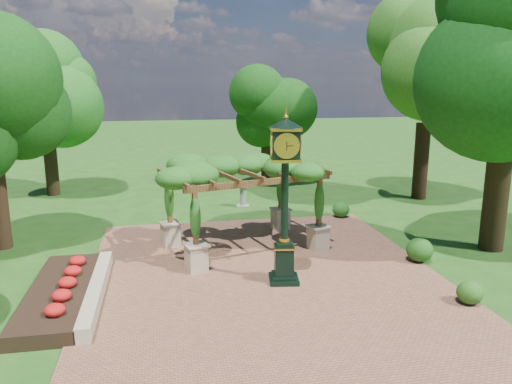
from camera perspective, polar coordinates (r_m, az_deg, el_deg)
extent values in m
plane|color=#1E4714|center=(13.63, 1.97, -11.36)|extent=(120.00, 120.00, 0.00)
cube|color=brown|center=(14.52, 1.11, -9.71)|extent=(10.00, 12.00, 0.04)
cube|color=#C6B793|center=(13.86, -17.76, -10.68)|extent=(0.35, 5.00, 0.40)
cube|color=red|center=(14.01, -21.47, -10.79)|extent=(1.50, 5.00, 0.36)
cube|color=black|center=(14.21, 3.18, -9.90)|extent=(0.93, 0.93, 0.12)
cube|color=black|center=(14.01, 3.21, -7.83)|extent=(0.58, 0.58, 0.91)
cube|color=gold|center=(13.87, 3.23, -6.26)|extent=(0.65, 0.65, 0.04)
cylinder|color=black|center=(13.50, 3.30, -0.94)|extent=(0.23, 0.23, 2.34)
cube|color=black|center=(13.22, 3.39, 5.49)|extent=(0.81, 0.81, 0.71)
cylinder|color=beige|center=(12.86, 3.54, 5.28)|extent=(0.61, 0.12, 0.61)
cone|color=black|center=(13.17, 3.42, 7.90)|extent=(1.04, 1.04, 0.25)
sphere|color=gold|center=(13.16, 3.43, 8.56)|extent=(0.14, 0.14, 0.14)
cube|color=#C0AD8F|center=(14.92, -6.83, -7.51)|extent=(0.69, 0.69, 0.77)
cube|color=brown|center=(14.55, -6.96, -2.99)|extent=(0.17, 0.17, 1.58)
cube|color=#C0AD8F|center=(16.76, 7.13, -5.24)|extent=(0.69, 0.69, 0.77)
cube|color=brown|center=(16.42, 7.24, -1.19)|extent=(0.17, 0.17, 1.58)
cube|color=#C0AD8F|center=(17.24, -9.74, -4.82)|extent=(0.69, 0.69, 0.77)
cube|color=brown|center=(16.92, -9.90, -0.87)|extent=(0.17, 0.17, 1.58)
cube|color=#C0AD8F|center=(18.85, 2.81, -3.13)|extent=(0.69, 0.69, 0.77)
cube|color=brown|center=(18.55, 2.85, 0.50)|extent=(0.17, 0.17, 1.58)
cube|color=brown|center=(15.17, 0.59, 1.09)|extent=(4.81, 1.48, 0.19)
cube|color=brown|center=(17.46, -3.26, 2.60)|extent=(4.81, 1.48, 0.19)
ellipsoid|color=#205819|center=(16.26, -1.48, 2.70)|extent=(5.62, 4.33, 0.86)
cube|color=gray|center=(22.35, -1.49, -1.59)|extent=(0.66, 0.66, 0.10)
cylinder|color=gray|center=(22.25, -1.50, -0.50)|extent=(0.34, 0.34, 0.87)
cylinder|color=gray|center=(22.15, -1.51, 0.65)|extent=(0.63, 0.63, 0.05)
ellipsoid|color=#245518|center=(13.87, 23.25, -10.51)|extent=(0.79, 0.79, 0.58)
ellipsoid|color=#1D5016|center=(16.36, 18.20, -6.30)|extent=(1.00, 1.00, 0.74)
ellipsoid|color=#205C1A|center=(20.80, 9.67, -1.98)|extent=(0.86, 0.86, 0.63)
cylinder|color=#312213|center=(26.43, -22.36, 2.86)|extent=(0.62, 0.62, 2.97)
ellipsoid|color=#1D5819|center=(26.12, -23.07, 11.15)|extent=(3.50, 3.50, 4.69)
cylinder|color=black|center=(27.20, 1.18, 3.39)|extent=(0.57, 0.57, 2.34)
ellipsoid|color=#113A0E|center=(26.88, 1.21, 9.76)|extent=(3.20, 3.20, 3.70)
cylinder|color=black|center=(24.93, 18.34, 3.37)|extent=(0.69, 0.69, 3.60)
ellipsoid|color=#2D611B|center=(24.66, 19.11, 14.08)|extent=(4.34, 4.34, 5.69)
cylinder|color=black|center=(18.18, 25.77, -0.08)|extent=(0.79, 0.79, 3.87)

